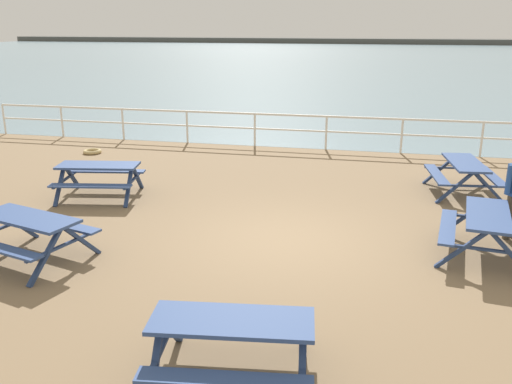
# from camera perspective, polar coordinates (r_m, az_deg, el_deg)

# --- Properties ---
(ground_plane) EXTENTS (30.00, 24.00, 0.20)m
(ground_plane) POSITION_cam_1_polar(r_m,az_deg,el_deg) (10.27, 2.82, -5.55)
(ground_plane) COLOR #846B4C
(sea_band) EXTENTS (142.00, 90.00, 0.01)m
(sea_band) POSITION_cam_1_polar(r_m,az_deg,el_deg) (62.22, 11.51, 13.38)
(sea_band) COLOR gray
(sea_band) RESTS_ON ground
(distant_shoreline) EXTENTS (142.00, 6.00, 1.80)m
(distant_shoreline) POSITION_cam_1_polar(r_m,az_deg,el_deg) (105.17, 12.22, 14.80)
(distant_shoreline) COLOR #4C4C47
(distant_shoreline) RESTS_ON ground
(seaward_railing) EXTENTS (23.07, 0.07, 1.08)m
(seaward_railing) POSITION_cam_1_polar(r_m,az_deg,el_deg) (17.44, 7.31, 6.84)
(seaward_railing) COLOR white
(seaward_railing) RESTS_ON ground
(picnic_table_near_left) EXTENTS (2.14, 1.93, 0.80)m
(picnic_table_near_left) POSITION_cam_1_polar(r_m,az_deg,el_deg) (9.97, -22.45, -3.41)
(picnic_table_near_left) COLOR #334C84
(picnic_table_near_left) RESTS_ON ground
(picnic_table_near_right) EXTENTS (1.72, 1.96, 0.80)m
(picnic_table_near_right) POSITION_cam_1_polar(r_m,az_deg,el_deg) (13.67, 20.80, 2.18)
(picnic_table_near_right) COLOR #334C84
(picnic_table_near_right) RESTS_ON ground
(picnic_table_mid_centre) EXTENTS (1.98, 1.74, 0.80)m
(picnic_table_mid_centre) POSITION_cam_1_polar(r_m,az_deg,el_deg) (6.26, -2.50, -14.52)
(picnic_table_mid_centre) COLOR #334C84
(picnic_table_mid_centre) RESTS_ON ground
(picnic_table_far_right) EXTENTS (2.04, 1.81, 0.80)m
(picnic_table_far_right) POSITION_cam_1_polar(r_m,az_deg,el_deg) (13.04, -15.99, 1.95)
(picnic_table_far_right) COLOR #334C84
(picnic_table_far_right) RESTS_ON ground
(picnic_table_seaward) EXTENTS (1.75, 1.99, 0.80)m
(picnic_table_seaward) POSITION_cam_1_polar(r_m,az_deg,el_deg) (10.17, 22.81, -3.06)
(picnic_table_seaward) COLOR #334C84
(picnic_table_seaward) RESTS_ON ground
(rope_coil) EXTENTS (0.55, 0.55, 0.11)m
(rope_coil) POSITION_cam_1_polar(r_m,az_deg,el_deg) (17.67, -16.59, 4.05)
(rope_coil) COLOR tan
(rope_coil) RESTS_ON ground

